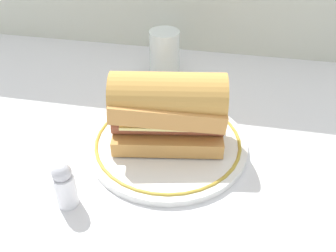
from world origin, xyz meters
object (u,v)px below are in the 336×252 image
plate (168,143)px  sausage_sandwich (168,109)px  drinking_glass (165,55)px  salt_shaker (64,185)px

plate → sausage_sandwich: sausage_sandwich is taller
drinking_glass → salt_shaker: drinking_glass is taller
sausage_sandwich → drinking_glass: bearing=93.5°
salt_shaker → sausage_sandwich: bearing=52.1°
plate → drinking_glass: bearing=102.7°
sausage_sandwich → salt_shaker: sausage_sandwich is taller
plate → salt_shaker: size_ratio=3.55×
plate → drinking_glass: size_ratio=2.78×
plate → sausage_sandwich: size_ratio=1.40×
sausage_sandwich → salt_shaker: (-0.12, -0.15, -0.04)m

